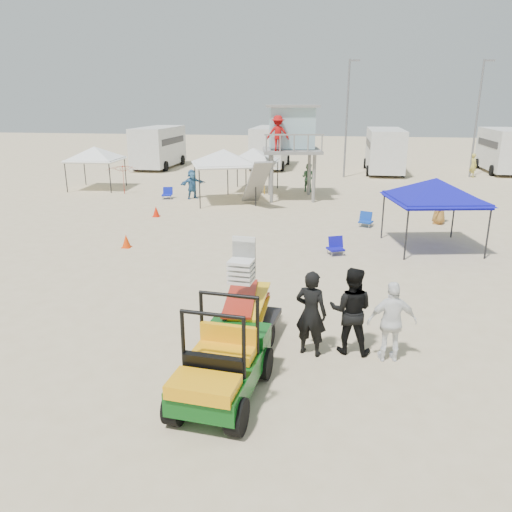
% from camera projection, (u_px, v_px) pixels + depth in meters
% --- Properties ---
extents(ground, '(140.00, 140.00, 0.00)m').
position_uv_depth(ground, '(212.00, 350.00, 11.16)').
color(ground, beige).
rests_on(ground, ground).
extents(utility_cart, '(1.48, 2.61, 1.90)m').
position_uv_depth(utility_cart, '(220.00, 357.00, 9.06)').
color(utility_cart, '#0B4B13').
rests_on(utility_cart, ground).
extents(surf_trailer, '(1.48, 2.47, 2.20)m').
position_uv_depth(surf_trailer, '(244.00, 306.00, 11.25)').
color(surf_trailer, black).
rests_on(surf_trailer, ground).
extents(man_left, '(0.80, 0.64, 1.92)m').
position_uv_depth(man_left, '(311.00, 313.00, 10.72)').
color(man_left, black).
rests_on(man_left, ground).
extents(man_mid, '(1.02, 0.83, 1.96)m').
position_uv_depth(man_mid, '(351.00, 310.00, 10.81)').
color(man_mid, black).
rests_on(man_mid, ground).
extents(man_right, '(1.10, 0.59, 1.78)m').
position_uv_depth(man_right, '(392.00, 322.00, 10.47)').
color(man_right, white).
rests_on(man_right, ground).
extents(lifeguard_tower, '(3.60, 3.60, 4.97)m').
position_uv_depth(lifeguard_tower, '(291.00, 131.00, 27.33)').
color(lifeguard_tower, gray).
rests_on(lifeguard_tower, ground).
extents(canopy_blue, '(3.58, 3.58, 3.04)m').
position_uv_depth(canopy_blue, '(436.00, 182.00, 18.12)').
color(canopy_blue, black).
rests_on(canopy_blue, ground).
extents(canopy_white_a, '(3.95, 3.95, 3.25)m').
position_uv_depth(canopy_white_a, '(224.00, 152.00, 26.52)').
color(canopy_white_a, black).
rests_on(canopy_white_a, ground).
extents(canopy_white_b, '(3.10, 3.10, 3.02)m').
position_uv_depth(canopy_white_b, '(94.00, 149.00, 30.62)').
color(canopy_white_b, black).
rests_on(canopy_white_b, ground).
extents(canopy_white_c, '(2.80, 2.80, 3.01)m').
position_uv_depth(canopy_white_c, '(253.00, 150.00, 29.79)').
color(canopy_white_c, black).
rests_on(canopy_white_c, ground).
extents(umbrella_a, '(2.37, 2.39, 1.73)m').
position_uv_depth(umbrella_a, '(123.00, 179.00, 29.37)').
color(umbrella_a, '#A92012').
rests_on(umbrella_a, ground).
extents(umbrella_b, '(2.44, 2.47, 1.88)m').
position_uv_depth(umbrella_b, '(265.00, 179.00, 29.19)').
color(umbrella_b, orange).
rests_on(umbrella_b, ground).
extents(cone_near, '(0.34, 0.34, 0.50)m').
position_uv_depth(cone_near, '(126.00, 241.00, 18.83)').
color(cone_near, '#F13B07').
rests_on(cone_near, ground).
extents(cone_far, '(0.34, 0.34, 0.50)m').
position_uv_depth(cone_far, '(156.00, 212.00, 23.82)').
color(cone_far, red).
rests_on(cone_far, ground).
extents(beach_chair_a, '(0.64, 0.69, 0.64)m').
position_uv_depth(beach_chair_a, '(167.00, 193.00, 28.18)').
color(beach_chair_a, '#0F1CAA').
rests_on(beach_chair_a, ground).
extents(beach_chair_b, '(0.70, 0.77, 0.64)m').
position_uv_depth(beach_chair_b, '(336.00, 246.00, 18.02)').
color(beach_chair_b, '#110FA5').
rests_on(beach_chair_b, ground).
extents(beach_chair_c, '(0.69, 0.75, 0.64)m').
position_uv_depth(beach_chair_c, '(366.00, 219.00, 22.00)').
color(beach_chair_c, '#0F39A2').
rests_on(beach_chair_c, ground).
extents(rv_far_left, '(2.64, 6.80, 3.25)m').
position_uv_depth(rv_far_left, '(159.00, 145.00, 40.72)').
color(rv_far_left, silver).
rests_on(rv_far_left, ground).
extents(rv_mid_left, '(2.65, 6.50, 3.25)m').
position_uv_depth(rv_mid_left, '(270.00, 145.00, 40.74)').
color(rv_mid_left, silver).
rests_on(rv_mid_left, ground).
extents(rv_mid_right, '(2.64, 7.00, 3.25)m').
position_uv_depth(rv_mid_right, '(385.00, 149.00, 37.94)').
color(rv_mid_right, silver).
rests_on(rv_mid_right, ground).
extents(rv_far_right, '(2.64, 6.60, 3.25)m').
position_uv_depth(rv_far_right, '(504.00, 149.00, 37.96)').
color(rv_far_right, silver).
rests_on(rv_far_right, ground).
extents(light_pole_left, '(0.14, 0.14, 8.00)m').
position_uv_depth(light_pole_left, '(347.00, 120.00, 34.92)').
color(light_pole_left, slate).
rests_on(light_pole_left, ground).
extents(light_pole_right, '(0.14, 0.14, 8.00)m').
position_uv_depth(light_pole_right, '(477.00, 120.00, 34.94)').
color(light_pole_right, slate).
rests_on(light_pole_right, ground).
extents(distant_beachgoers, '(18.67, 16.00, 1.73)m').
position_uv_depth(distant_beachgoers, '(318.00, 183.00, 28.23)').
color(distant_beachgoers, '#487854').
rests_on(distant_beachgoers, ground).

